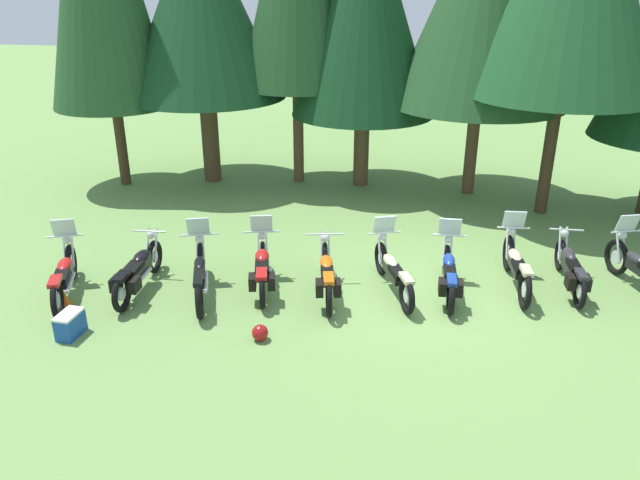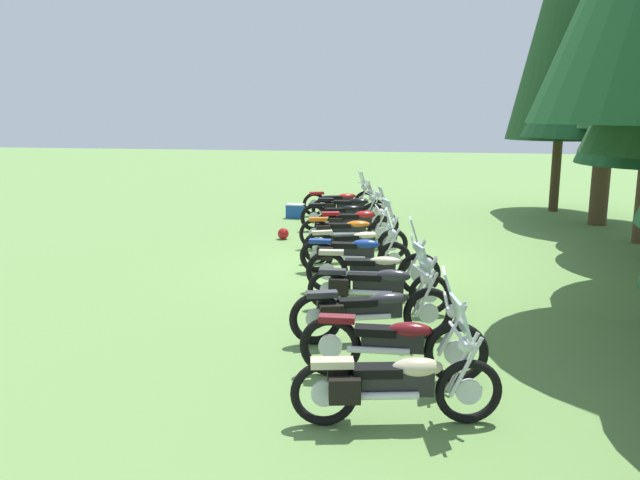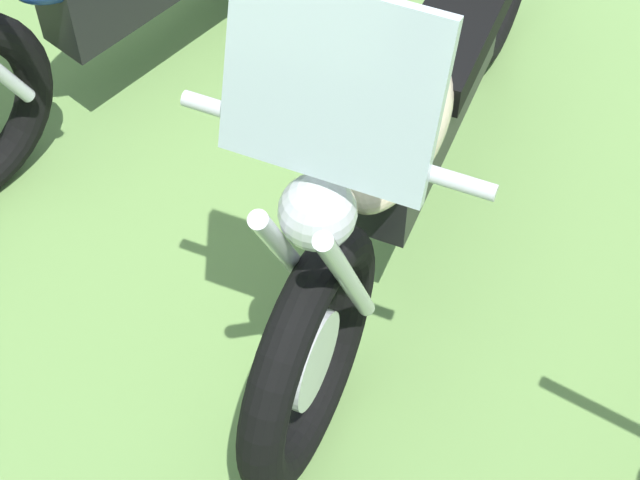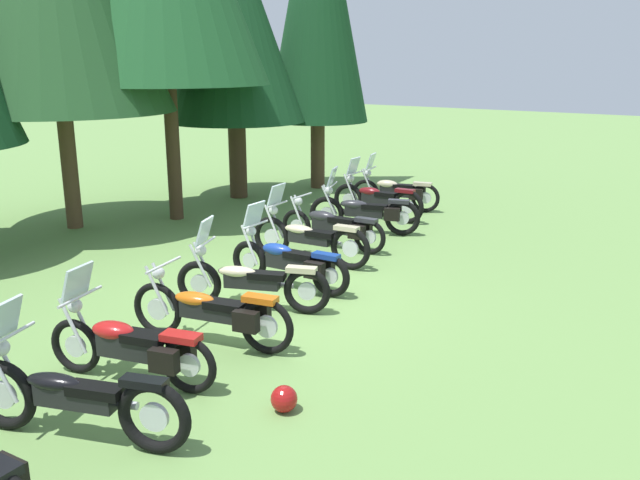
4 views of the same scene
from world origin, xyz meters
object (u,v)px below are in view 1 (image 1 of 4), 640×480
at_px(pine_tree_1, 201,5).
at_px(pine_tree_3, 365,6).
at_px(motorcycle_5, 393,271).
at_px(motorcycle_2, 200,274).
at_px(motorcycle_7, 517,265).
at_px(motorcycle_8, 571,268).
at_px(motorcycle_4, 327,275).
at_px(picnic_cooler, 70,324).
at_px(motorcycle_0, 64,275).
at_px(traffic_cone, 62,296).
at_px(dropped_helmet, 260,333).
at_px(motorcycle_3, 262,268).
at_px(motorcycle_1, 138,270).
at_px(motorcycle_6, 449,273).

distance_m(pine_tree_1, pine_tree_3, 4.50).
height_order(motorcycle_5, pine_tree_3, pine_tree_3).
relative_size(motorcycle_5, pine_tree_3, 0.28).
bearing_deg(pine_tree_3, motorcycle_2, -106.51).
distance_m(motorcycle_2, motorcycle_7, 6.25).
bearing_deg(pine_tree_3, pine_tree_1, -174.79).
distance_m(motorcycle_8, pine_tree_3, 8.90).
height_order(motorcycle_4, picnic_cooler, motorcycle_4).
bearing_deg(motorcycle_0, motorcycle_7, -99.60).
xyz_separation_m(traffic_cone, dropped_helmet, (3.98, -0.42, -0.10)).
bearing_deg(motorcycle_8, motorcycle_3, 98.08).
relative_size(pine_tree_1, dropped_helmet, 26.31).
distance_m(motorcycle_2, motorcycle_4, 2.46).
bearing_deg(motorcycle_5, motorcycle_0, 80.74).
bearing_deg(traffic_cone, motorcycle_1, 37.38).
relative_size(motorcycle_0, traffic_cone, 4.70).
bearing_deg(motorcycle_8, motorcycle_2, 99.99).
relative_size(motorcycle_0, motorcycle_4, 0.97).
height_order(motorcycle_4, motorcycle_5, motorcycle_5).
bearing_deg(pine_tree_1, motorcycle_3, -62.79).
height_order(motorcycle_2, pine_tree_3, pine_tree_3).
bearing_deg(dropped_helmet, motorcycle_2, 139.18).
bearing_deg(dropped_helmet, motorcycle_6, 35.58).
relative_size(pine_tree_1, pine_tree_3, 0.95).
bearing_deg(motorcycle_7, motorcycle_3, 96.48).
xyz_separation_m(motorcycle_0, dropped_helmet, (4.13, -0.83, -0.33)).
relative_size(motorcycle_5, motorcycle_8, 0.96).
distance_m(motorcycle_1, motorcycle_5, 5.02).
bearing_deg(motorcycle_4, motorcycle_1, 85.03).
distance_m(motorcycle_0, motorcycle_1, 1.38).
xyz_separation_m(motorcycle_4, pine_tree_1, (-4.70, 6.64, 4.55)).
bearing_deg(dropped_helmet, motorcycle_8, 28.08).
distance_m(motorcycle_1, pine_tree_1, 8.52).
height_order(motorcycle_3, pine_tree_1, pine_tree_1).
xyz_separation_m(motorcycle_4, picnic_cooler, (-4.13, -2.24, -0.24)).
bearing_deg(motorcycle_4, motorcycle_8, -88.27).
bearing_deg(motorcycle_6, motorcycle_5, 90.90).
height_order(motorcycle_8, picnic_cooler, motorcycle_8).
bearing_deg(traffic_cone, motorcycle_6, 14.51).
bearing_deg(motorcycle_3, motorcycle_7, -93.11).
distance_m(motorcycle_8, traffic_cone, 9.88).
bearing_deg(motorcycle_7, traffic_cone, 100.75).
xyz_separation_m(motorcycle_5, picnic_cooler, (-5.38, -2.67, -0.23)).
xyz_separation_m(motorcycle_4, motorcycle_6, (2.32, 0.50, -0.01)).
relative_size(motorcycle_3, motorcycle_8, 0.92).
distance_m(motorcycle_1, motorcycle_2, 1.27).
relative_size(motorcycle_0, motorcycle_1, 0.96).
distance_m(motorcycle_4, motorcycle_8, 4.85).
height_order(motorcycle_5, traffic_cone, motorcycle_5).
relative_size(motorcycle_5, motorcycle_6, 0.99).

